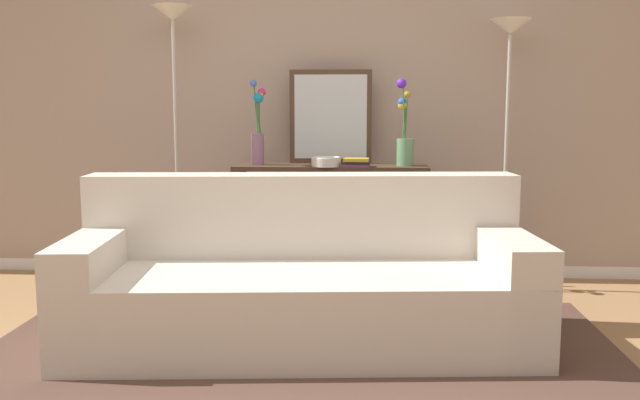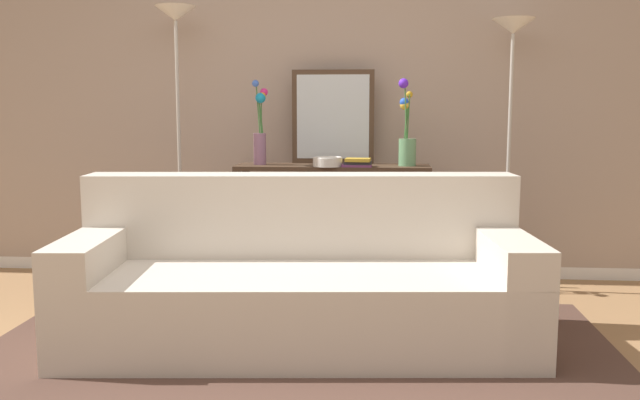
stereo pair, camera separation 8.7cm
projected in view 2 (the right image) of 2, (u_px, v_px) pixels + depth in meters
ground_plane at (254, 397)px, 3.00m from camera, size 16.00×16.00×0.02m
back_wall at (308, 94)px, 5.08m from camera, size 12.00×0.15×2.69m
area_rug at (298, 352)px, 3.52m from camera, size 3.28×1.95×0.01m
couch at (300, 286)px, 3.64m from camera, size 2.46×1.13×0.88m
console_table at (333, 203)px, 4.78m from camera, size 1.34×0.37×0.85m
floor_lamp_left at (177, 68)px, 4.75m from camera, size 0.28×0.28×1.94m
floor_lamp_right at (511, 79)px, 4.57m from camera, size 0.28×0.28×1.83m
wall_mirror at (333, 117)px, 4.85m from camera, size 0.58×0.02×0.66m
vase_tall_flowers at (260, 132)px, 4.75m from camera, size 0.10×0.11×0.58m
vase_short_flowers at (407, 136)px, 4.66m from camera, size 0.13×0.12×0.59m
fruit_bowl at (328, 162)px, 4.63m from camera, size 0.20×0.20×0.06m
book_stack at (358, 163)px, 4.61m from camera, size 0.20×0.16×0.06m
book_row_under_console at (283, 276)px, 4.88m from camera, size 0.38×0.18×0.13m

